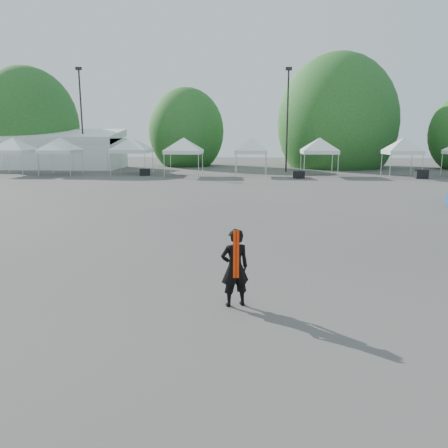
{
  "coord_description": "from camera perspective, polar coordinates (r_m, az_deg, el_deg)",
  "views": [
    {
      "loc": [
        -0.18,
        -11.3,
        3.56
      ],
      "look_at": [
        -0.92,
        -0.29,
        1.3
      ],
      "focal_mm": 35.0,
      "sensor_mm": 36.0,
      "label": 1
    }
  ],
  "objects": [
    {
      "name": "tent_c",
      "position": [
        41.7,
        -12.01,
        10.63
      ],
      "size": [
        4.74,
        4.74,
        3.88
      ],
      "color": "silver",
      "rests_on": "ground"
    },
    {
      "name": "marquee",
      "position": [
        51.21,
        -21.65,
        8.99
      ],
      "size": [
        15.0,
        6.25,
        4.23
      ],
      "color": "white",
      "rests_on": "ground"
    },
    {
      "name": "tree_mid_w",
      "position": [
        51.89,
        -4.92,
        11.93
      ],
      "size": [
        4.16,
        4.16,
        6.33
      ],
      "color": "#382314",
      "rests_on": "ground"
    },
    {
      "name": "tent_g",
      "position": [
        40.83,
        22.36,
        10.01
      ],
      "size": [
        3.97,
        3.97,
        3.88
      ],
      "color": "silver",
      "rests_on": "ground"
    },
    {
      "name": "crate_east",
      "position": [
        39.89,
        24.42,
        5.94
      ],
      "size": [
        1.01,
        0.83,
        0.73
      ],
      "primitive_type": "cube",
      "rotation": [
        0.0,
        0.0,
        -0.12
      ],
      "color": "black",
      "rests_on": "ground"
    },
    {
      "name": "light_pole_east",
      "position": [
        43.46,
        8.29,
        14.03
      ],
      "size": [
        0.6,
        0.25,
        9.8
      ],
      "color": "black",
      "rests_on": "ground"
    },
    {
      "name": "light_pole_west",
      "position": [
        48.73,
        -18.13,
        13.61
      ],
      "size": [
        0.6,
        0.25,
        10.3
      ],
      "color": "black",
      "rests_on": "ground"
    },
    {
      "name": "tree_far_w",
      "position": [
        55.66,
        -24.31,
        11.57
      ],
      "size": [
        4.8,
        4.8,
        7.3
      ],
      "color": "#382314",
      "rests_on": "ground"
    },
    {
      "name": "crate_west",
      "position": [
        39.65,
        -10.3,
        6.67
      ],
      "size": [
        0.83,
        0.67,
        0.6
      ],
      "primitive_type": "cube",
      "rotation": [
        0.0,
        0.0,
        -0.1
      ],
      "color": "black",
      "rests_on": "ground"
    },
    {
      "name": "crate_mid",
      "position": [
        37.04,
        9.76,
        6.36
      ],
      "size": [
        0.96,
        0.86,
        0.62
      ],
      "primitive_type": "cube",
      "rotation": [
        0.0,
        0.0,
        0.37
      ],
      "color": "black",
      "rests_on": "ground"
    },
    {
      "name": "tent_e",
      "position": [
        39.16,
        3.56,
        10.81
      ],
      "size": [
        4.03,
        4.03,
        3.88
      ],
      "color": "silver",
      "rests_on": "ground"
    },
    {
      "name": "tree_mid_e",
      "position": [
        51.14,
        14.55,
        12.64
      ],
      "size": [
        5.12,
        5.12,
        7.79
      ],
      "color": "#382314",
      "rests_on": "ground"
    },
    {
      "name": "tent_f",
      "position": [
        39.78,
        12.39,
        10.58
      ],
      "size": [
        4.32,
        4.32,
        3.88
      ],
      "color": "silver",
      "rests_on": "ground"
    },
    {
      "name": "tent_b",
      "position": [
        42.38,
        -20.71,
        10.16
      ],
      "size": [
        4.35,
        4.35,
        3.88
      ],
      "color": "silver",
      "rests_on": "ground"
    },
    {
      "name": "tent_a",
      "position": [
        44.4,
        -25.88,
        9.78
      ],
      "size": [
        4.41,
        4.41,
        3.88
      ],
      "color": "silver",
      "rests_on": "ground"
    },
    {
      "name": "ground",
      "position": [
        11.85,
        4.55,
        -5.95
      ],
      "size": [
        120.0,
        120.0,
        0.0
      ],
      "primitive_type": "plane",
      "color": "#474442",
      "rests_on": "ground"
    },
    {
      "name": "tent_d",
      "position": [
        39.08,
        -5.3,
        10.78
      ],
      "size": [
        4.47,
        4.47,
        3.88
      ],
      "color": "silver",
      "rests_on": "ground"
    },
    {
      "name": "man",
      "position": [
        9.16,
        1.41,
        -5.71
      ],
      "size": [
        0.71,
        0.59,
        1.67
      ],
      "rotation": [
        0.0,
        0.0,
        3.5
      ],
      "color": "black",
      "rests_on": "ground"
    }
  ]
}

